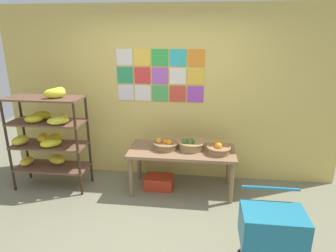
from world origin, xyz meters
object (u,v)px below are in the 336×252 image
at_px(banana_shelf_unit, 48,133).
at_px(fruit_basket_right, 218,148).
at_px(fruit_basket_back_right, 191,144).
at_px(fruit_basket_left, 165,144).
at_px(display_table, 182,155).
at_px(shopping_cart, 272,230).
at_px(produce_crate_under_table, 159,182).

bearing_deg(banana_shelf_unit, fruit_basket_right, 1.32).
height_order(fruit_basket_back_right, fruit_basket_left, fruit_basket_back_right).
relative_size(display_table, fruit_basket_left, 4.13).
bearing_deg(display_table, shopping_cart, -56.03).
bearing_deg(fruit_basket_right, banana_shelf_unit, -178.68).
bearing_deg(shopping_cart, banana_shelf_unit, 158.15).
distance_m(fruit_basket_left, produce_crate_under_table, 0.61).
bearing_deg(fruit_basket_right, fruit_basket_left, 174.24).
relative_size(display_table, produce_crate_under_table, 3.69).
bearing_deg(banana_shelf_unit, fruit_basket_left, 4.44).
bearing_deg(banana_shelf_unit, produce_crate_under_table, 4.63).
relative_size(fruit_basket_left, shopping_cart, 0.46).
xyz_separation_m(banana_shelf_unit, fruit_basket_right, (2.43, 0.06, -0.14)).
xyz_separation_m(display_table, fruit_basket_left, (-0.24, 0.02, 0.14)).
height_order(fruit_basket_right, shopping_cart, fruit_basket_right).
distance_m(banana_shelf_unit, display_table, 1.95).
relative_size(banana_shelf_unit, fruit_basket_left, 4.15).
height_order(fruit_basket_left, fruit_basket_right, fruit_basket_right).
relative_size(banana_shelf_unit, display_table, 1.00).
bearing_deg(fruit_basket_left, fruit_basket_right, -5.76).
relative_size(produce_crate_under_table, shopping_cart, 0.52).
relative_size(fruit_basket_back_right, fruit_basket_right, 1.16).
height_order(display_table, fruit_basket_right, fruit_basket_right).
relative_size(fruit_basket_right, produce_crate_under_table, 0.81).
bearing_deg(shopping_cart, produce_crate_under_table, 134.57).
bearing_deg(produce_crate_under_table, fruit_basket_right, -4.94).
height_order(fruit_basket_back_right, produce_crate_under_table, fruit_basket_back_right).
xyz_separation_m(fruit_basket_left, produce_crate_under_table, (-0.10, -0.00, -0.60)).
height_order(display_table, fruit_basket_back_right, fruit_basket_back_right).
height_order(fruit_basket_back_right, shopping_cart, fruit_basket_back_right).
distance_m(display_table, fruit_basket_right, 0.53).
xyz_separation_m(banana_shelf_unit, fruit_basket_left, (1.69, 0.13, -0.15)).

